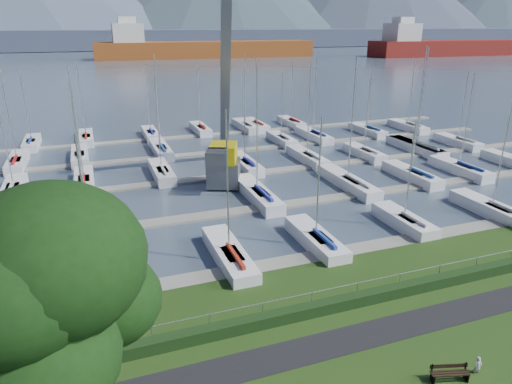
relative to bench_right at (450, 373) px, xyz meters
name	(u,v)px	position (x,y,z in m)	size (l,w,h in m)	color
path	(354,338)	(-2.50, 4.10, -0.41)	(160.00, 2.00, 0.04)	black
water	(104,54)	(-2.50, 267.10, -0.82)	(800.00, 540.00, 0.20)	#445264
hedge	(330,306)	(-2.50, 6.70, -0.07)	(80.00, 0.70, 0.70)	black
fence	(328,289)	(-2.50, 7.10, 0.78)	(0.04, 0.04, 80.00)	#979A9F
foothill	(98,39)	(-2.50, 337.10, 5.58)	(900.00, 80.00, 12.00)	#424960
docks	(212,178)	(-2.50, 33.10, -0.64)	(90.00, 41.60, 0.25)	gray
bench_right	(450,373)	(0.00, 0.00, 0.00)	(1.85, 0.90, 0.85)	black
person	(478,364)	(1.58, -0.08, 0.10)	(0.38, 0.25, 1.04)	#B3B2B9
tree	(37,300)	(-16.08, -0.78, 8.08)	(7.06, 8.18, 12.37)	black
crane	(224,130)	(-1.52, 31.39, 4.91)	(6.04, 13.48, 22.35)	#5C5D64
cargo_ship_mid	(198,50)	(40.71, 220.89, 3.05)	(108.96, 20.80, 21.50)	brown
cargo_ship_east	(445,48)	(168.39, 191.54, 3.19)	(93.22, 21.91, 21.50)	maroon
sailboat_fleet	(197,122)	(-3.15, 36.09, 4.98)	(74.98, 49.74, 13.58)	#1B2C98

